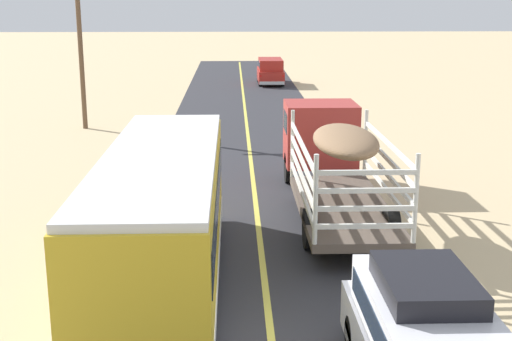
# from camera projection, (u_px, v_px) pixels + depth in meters

# --- Properties ---
(suv_near) EXTENTS (1.90, 4.62, 2.29)m
(suv_near) POSITION_uv_depth(u_px,v_px,m) (422.00, 338.00, 11.18)
(suv_near) COLOR silver
(suv_near) RESTS_ON road_surface
(livestock_truck) EXTENTS (2.53, 9.70, 3.02)m
(livestock_truck) POSITION_uv_depth(u_px,v_px,m) (328.00, 147.00, 22.29)
(livestock_truck) COLOR #B2332D
(livestock_truck) RESTS_ON road_surface
(bus) EXTENTS (2.54, 10.00, 3.21)m
(bus) POSITION_uv_depth(u_px,v_px,m) (162.00, 216.00, 15.47)
(bus) COLOR gold
(bus) RESTS_ON road_surface
(car_far) EXTENTS (1.90, 4.62, 1.93)m
(car_far) POSITION_uv_depth(u_px,v_px,m) (270.00, 70.00, 52.15)
(car_far) COLOR #B2261E
(car_far) RESTS_ON road_surface
(power_pole_mid) EXTENTS (2.20, 0.24, 7.88)m
(power_pole_mid) POSITION_uv_depth(u_px,v_px,m) (80.00, 45.00, 33.96)
(power_pole_mid) COLOR brown
(power_pole_mid) RESTS_ON ground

